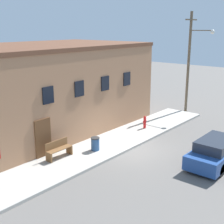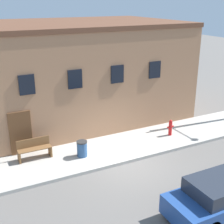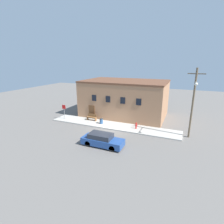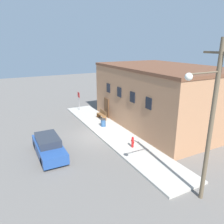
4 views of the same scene
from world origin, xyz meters
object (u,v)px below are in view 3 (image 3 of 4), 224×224
object	(u,v)px
fire_hydrant	(136,125)
stop_sign	(64,109)
bench	(92,117)
trash_bin	(101,121)
parked_car	(102,140)
utility_pole	(193,101)

from	to	relation	value
fire_hydrant	stop_sign	bearing A→B (deg)	-178.41
bench	trash_bin	world-z (taller)	bench
bench	parked_car	world-z (taller)	parked_car
parked_car	stop_sign	bearing A→B (deg)	148.86
fire_hydrant	trash_bin	xyz separation A→B (m)	(-5.02, -0.08, -0.05)
utility_pole	parked_car	world-z (taller)	utility_pole
parked_car	utility_pole	bearing A→B (deg)	34.83
fire_hydrant	stop_sign	size ratio (longest dim) A/B	0.40
bench	trash_bin	size ratio (longest dim) A/B	1.99
bench	parked_car	distance (m)	8.20
bench	trash_bin	distance (m)	2.13
stop_sign	utility_pole	world-z (taller)	utility_pole
trash_bin	parked_car	size ratio (longest dim) A/B	0.17
bench	trash_bin	bearing A→B (deg)	-21.65
bench	utility_pole	size ratio (longest dim) A/B	0.19
fire_hydrant	stop_sign	xyz separation A→B (m)	(-11.16, -0.31, 1.06)
bench	trash_bin	xyz separation A→B (m)	(1.98, -0.79, -0.08)
stop_sign	trash_bin	bearing A→B (deg)	2.18
fire_hydrant	bench	size ratio (longest dim) A/B	0.58
parked_car	trash_bin	bearing A→B (deg)	117.37
trash_bin	parked_car	world-z (taller)	parked_car
stop_sign	trash_bin	size ratio (longest dim) A/B	2.91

